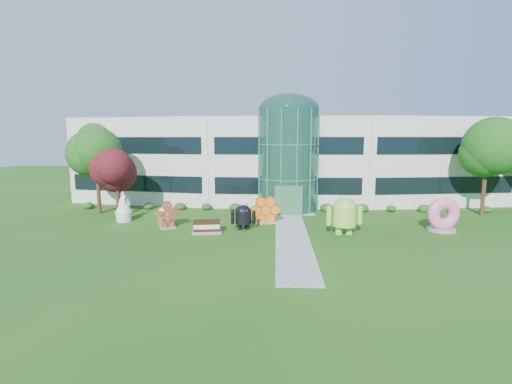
# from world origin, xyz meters

# --- Properties ---
(ground) EXTENTS (140.00, 140.00, 0.00)m
(ground) POSITION_xyz_m (0.00, 0.00, 0.00)
(ground) COLOR #215114
(ground) RESTS_ON ground
(building) EXTENTS (46.00, 15.00, 9.30)m
(building) POSITION_xyz_m (0.00, 18.00, 4.65)
(building) COLOR beige
(building) RESTS_ON ground
(atrium) EXTENTS (6.00, 6.00, 9.80)m
(atrium) POSITION_xyz_m (0.00, 12.00, 4.90)
(atrium) COLOR #194738
(atrium) RESTS_ON ground
(walkway) EXTENTS (2.40, 20.00, 0.04)m
(walkway) POSITION_xyz_m (0.00, 2.00, 0.02)
(walkway) COLOR #9E9E93
(walkway) RESTS_ON ground
(tree_red) EXTENTS (4.00, 4.00, 6.00)m
(tree_red) POSITION_xyz_m (-15.50, 7.50, 3.00)
(tree_red) COLOR #3F0C14
(tree_red) RESTS_ON ground
(trees_backdrop) EXTENTS (52.00, 8.00, 8.40)m
(trees_backdrop) POSITION_xyz_m (0.00, 13.00, 4.20)
(trees_backdrop) COLOR #1F4E13
(trees_backdrop) RESTS_ON ground
(android_green) EXTENTS (3.13, 2.34, 3.24)m
(android_green) POSITION_xyz_m (3.89, 2.26, 1.62)
(android_green) COLOR #8AD042
(android_green) RESTS_ON ground
(android_black) EXTENTS (2.19, 1.62, 2.30)m
(android_black) POSITION_xyz_m (-3.73, 3.35, 1.15)
(android_black) COLOR black
(android_black) RESTS_ON ground
(donut) EXTENTS (2.73, 1.62, 2.67)m
(donut) POSITION_xyz_m (11.60, 3.66, 1.34)
(donut) COLOR #F65D98
(donut) RESTS_ON ground
(gingerbread) EXTENTS (2.59, 1.83, 2.23)m
(gingerbread) POSITION_xyz_m (-9.76, 3.41, 1.12)
(gingerbread) COLOR brown
(gingerbread) RESTS_ON ground
(ice_cream_sandwich) EXTENTS (2.34, 1.42, 0.98)m
(ice_cream_sandwich) POSITION_xyz_m (-6.38, 2.08, 0.49)
(ice_cream_sandwich) COLOR black
(ice_cream_sandwich) RESTS_ON ground
(honeycomb) EXTENTS (2.77, 1.41, 2.07)m
(honeycomb) POSITION_xyz_m (-2.05, 5.60, 1.04)
(honeycomb) COLOR orange
(honeycomb) RESTS_ON ground
(froyo) EXTENTS (1.92, 1.92, 2.60)m
(froyo) POSITION_xyz_m (-14.27, 5.70, 1.30)
(froyo) COLOR white
(froyo) RESTS_ON ground
(cupcake) EXTENTS (1.61, 1.61, 1.65)m
(cupcake) POSITION_xyz_m (-10.11, 3.85, 0.82)
(cupcake) COLOR white
(cupcake) RESTS_ON ground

